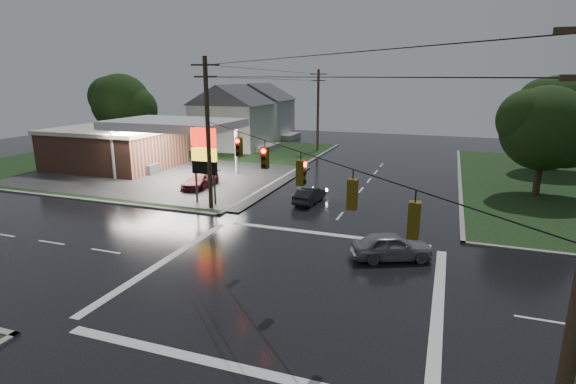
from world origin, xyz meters
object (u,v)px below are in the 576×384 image
(car_crossing, at_px, (391,246))
(car_pump, at_px, (200,181))
(house_far, at_px, (260,110))
(tree_nw_behind, at_px, (122,103))
(pylon_sign, at_px, (204,153))
(utility_pole_nw, at_px, (208,132))
(car_north, at_px, (310,195))
(gas_station, at_px, (123,145))
(tree_ne_near, at_px, (547,129))
(tree_ne_far, at_px, (559,111))
(house_near, at_px, (232,116))
(utility_pole_n, at_px, (318,109))

(car_crossing, relative_size, car_pump, 0.96)
(house_far, height_order, tree_nw_behind, tree_nw_behind)
(pylon_sign, bearing_deg, car_pump, 125.26)
(pylon_sign, relative_size, house_far, 0.54)
(utility_pole_nw, bearing_deg, car_crossing, -20.38)
(car_north, distance_m, car_crossing, 11.88)
(utility_pole_nw, height_order, car_pump, utility_pole_nw)
(gas_station, bearing_deg, car_pump, -21.76)
(tree_nw_behind, distance_m, tree_ne_near, 48.65)
(tree_ne_far, xyz_separation_m, car_crossing, (-12.74, -29.66, -5.44))
(house_near, distance_m, car_north, 28.94)
(gas_station, bearing_deg, car_north, -15.14)
(tree_ne_near, bearing_deg, house_far, 144.23)
(car_pump, bearing_deg, tree_ne_near, 14.35)
(house_far, bearing_deg, car_north, -61.23)
(car_north, height_order, car_crossing, car_crossing)
(gas_station, bearing_deg, car_crossing, -27.05)
(tree_ne_far, height_order, car_north, tree_ne_far)
(pylon_sign, bearing_deg, gas_station, 148.78)
(house_near, bearing_deg, tree_ne_far, -3.01)
(pylon_sign, bearing_deg, house_near, 112.28)
(utility_pole_n, bearing_deg, car_pump, -100.04)
(tree_nw_behind, xyz_separation_m, car_crossing, (38.25, -25.66, -5.44))
(house_far, xyz_separation_m, car_north, (18.90, -34.42, -3.76))
(pylon_sign, distance_m, tree_ne_far, 36.35)
(house_near, distance_m, tree_ne_far, 38.19)
(house_near, xyz_separation_m, tree_ne_near, (35.09, -14.01, 1.16))
(pylon_sign, bearing_deg, utility_pole_nw, -45.00)
(utility_pole_nw, bearing_deg, gas_station, 147.77)
(tree_ne_near, height_order, car_pump, tree_ne_near)
(utility_pole_n, height_order, tree_ne_far, utility_pole_n)
(tree_nw_behind, height_order, car_north, tree_nw_behind)
(house_near, bearing_deg, car_north, -51.40)
(gas_station, height_order, car_crossing, gas_station)
(house_near, height_order, house_far, same)
(tree_ne_far, bearing_deg, house_near, 176.99)
(house_far, xyz_separation_m, car_crossing, (26.36, -43.67, -3.66))
(utility_pole_nw, distance_m, tree_ne_far, 36.20)
(gas_station, relative_size, pylon_sign, 4.37)
(house_far, bearing_deg, tree_ne_far, -19.71)
(house_far, distance_m, car_north, 39.45)
(house_far, bearing_deg, car_pump, -75.84)
(gas_station, distance_m, car_north, 23.52)
(tree_ne_near, bearing_deg, car_north, -153.91)
(tree_ne_near, bearing_deg, car_pump, -165.61)
(house_far, height_order, car_crossing, house_far)
(car_north, relative_size, car_pump, 0.86)
(tree_nw_behind, xyz_separation_m, car_north, (30.79, -16.42, -5.54))
(pylon_sign, xyz_separation_m, tree_ne_far, (27.65, 23.49, 2.17))
(pylon_sign, bearing_deg, tree_ne_far, 40.35)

